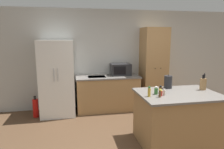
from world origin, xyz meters
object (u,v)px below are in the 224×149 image
spice_bottle_amber_oil (160,93)px  spice_bottle_green_herb (164,92)px  knife_block (203,84)px  spice_bottle_tall_dark (161,93)px  fire_extinguisher (36,108)px  spice_bottle_pale_salt (160,90)px  microwave (120,69)px  spice_bottle_orange_cap (149,92)px  pantry_cabinet (153,68)px  refrigerator (57,78)px  spice_bottle_short_red (156,91)px  kettle (168,82)px

spice_bottle_amber_oil → spice_bottle_green_herb: spice_bottle_amber_oil is taller
knife_block → spice_bottle_tall_dark: (-0.92, -0.21, -0.07)m
spice_bottle_tall_dark → fire_extinguisher: bearing=142.3°
spice_bottle_amber_oil → spice_bottle_pale_salt: (0.12, 0.24, -0.00)m
microwave → spice_bottle_orange_cap: microwave is taller
pantry_cabinet → spice_bottle_tall_dark: 2.11m
spice_bottle_tall_dark → fire_extinguisher: spice_bottle_tall_dark is taller
spice_bottle_amber_oil → spice_bottle_orange_cap: 0.17m
spice_bottle_pale_salt → refrigerator: bearing=137.0°
microwave → fire_extinguisher: bearing=-172.7°
microwave → knife_block: knife_block is taller
refrigerator → spice_bottle_short_red: bearing=-45.6°
kettle → fire_extinguisher: 3.11m
refrigerator → fire_extinguisher: 0.87m
fire_extinguisher → knife_block: bearing=-26.0°
pantry_cabinet → spice_bottle_pale_salt: 1.94m
refrigerator → kettle: size_ratio=6.90×
knife_block → spice_bottle_amber_oil: size_ratio=2.26×
knife_block → kettle: 0.62m
spice_bottle_short_red → spice_bottle_pale_salt: spice_bottle_short_red is taller
spice_bottle_green_herb → spice_bottle_pale_salt: 0.14m
pantry_cabinet → fire_extinguisher: (-3.02, -0.19, -0.84)m
pantry_cabinet → fire_extinguisher: bearing=-176.3°
kettle → spice_bottle_amber_oil: bearing=-127.2°
microwave → spice_bottle_tall_dark: bearing=-84.6°
spice_bottle_short_red → spice_bottle_pale_salt: size_ratio=1.02×
spice_bottle_amber_oil → spice_bottle_green_herb: size_ratio=1.28×
spice_bottle_green_herb → spice_bottle_pale_salt: spice_bottle_pale_salt is taller
knife_block → fire_extinguisher: 3.72m
refrigerator → spice_bottle_tall_dark: 2.63m
spice_bottle_orange_cap → fire_extinguisher: bearing=139.8°
spice_bottle_pale_salt → kettle: size_ratio=0.50×
spice_bottle_short_red → pantry_cabinet: bearing=69.0°
spice_bottle_short_red → fire_extinguisher: spice_bottle_short_red is taller
spice_bottle_tall_dark → spice_bottle_orange_cap: bearing=-179.7°
spice_bottle_short_red → spice_bottle_green_herb: bearing=-37.3°
refrigerator → spice_bottle_green_herb: 2.67m
microwave → pantry_cabinet: bearing=-5.1°
spice_bottle_amber_oil → refrigerator: bearing=131.5°
refrigerator → spice_bottle_orange_cap: size_ratio=10.64×
knife_block → spice_bottle_orange_cap: bearing=-169.4°
pantry_cabinet → spice_bottle_amber_oil: size_ratio=15.35×
pantry_cabinet → spice_bottle_pale_salt: (-0.62, -1.83, -0.08)m
knife_block → kettle: knife_block is taller
refrigerator → spice_bottle_short_red: refrigerator is taller
spice_bottle_orange_cap → kettle: kettle is taller
microwave → spice_bottle_orange_cap: bearing=-90.2°
spice_bottle_tall_dark → spice_bottle_amber_oil: (-0.05, -0.08, 0.02)m
refrigerator → spice_bottle_short_red: 2.53m
pantry_cabinet → spice_bottle_orange_cap: (-0.89, -2.00, -0.06)m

